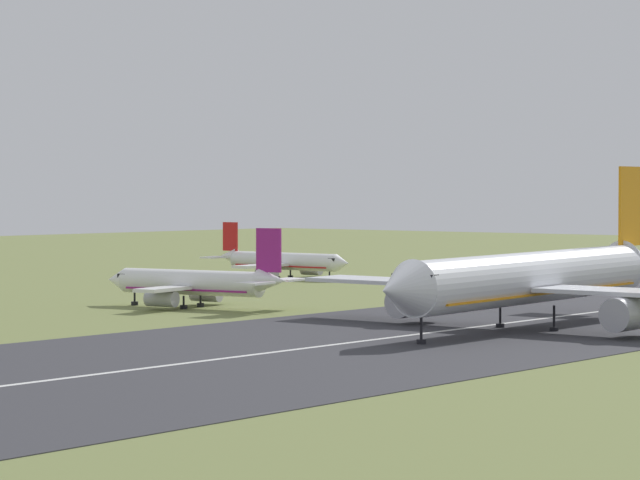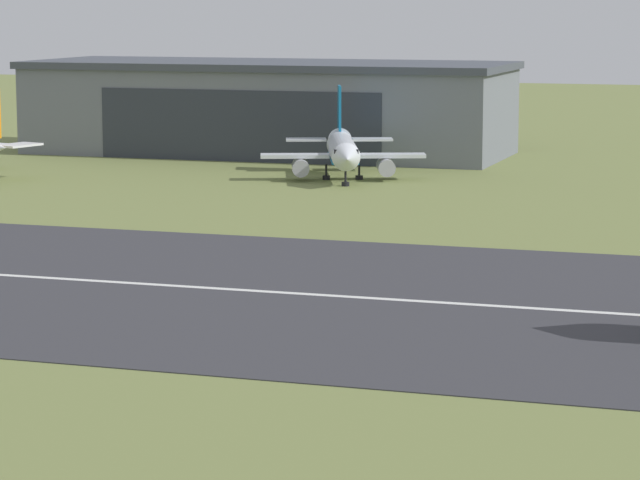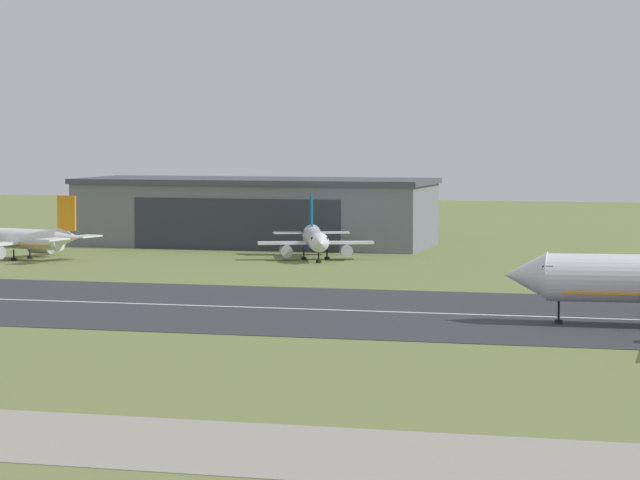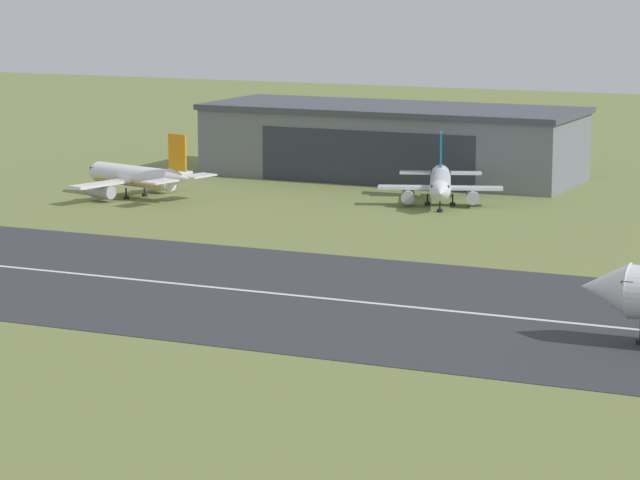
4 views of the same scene
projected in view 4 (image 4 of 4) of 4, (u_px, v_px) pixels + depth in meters
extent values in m
plane|color=olive|center=(121.00, 449.00, 108.88)|extent=(649.94, 649.94, 0.00)
cube|color=#333338|center=(393.00, 305.00, 155.05)|extent=(409.94, 45.38, 0.06)
cube|color=silver|center=(393.00, 305.00, 155.04)|extent=(368.95, 0.70, 0.01)
cube|color=slate|center=(392.00, 144.00, 249.50)|extent=(60.96, 22.14, 10.95)
cube|color=#424751|center=(393.00, 108.00, 248.45)|extent=(61.96, 23.14, 0.90)
cube|color=#2D333D|center=(366.00, 158.00, 239.77)|extent=(36.58, 0.12, 8.76)
cone|color=silver|center=(605.00, 288.00, 139.59)|extent=(4.64, 5.10, 5.06)
cube|color=black|center=(632.00, 279.00, 138.42)|extent=(1.18, 4.29, 0.45)
cylinder|color=black|center=(640.00, 342.00, 139.06)|extent=(0.84, 0.84, 0.44)
cylinder|color=silver|center=(440.00, 184.00, 219.76)|extent=(7.71, 14.28, 3.03)
cone|color=silver|center=(440.00, 192.00, 211.51)|extent=(3.79, 3.61, 3.03)
cone|color=silver|center=(441.00, 172.00, 228.36)|extent=(3.82, 4.36, 2.73)
cube|color=black|center=(440.00, 186.00, 212.88)|extent=(2.80, 1.92, 0.44)
cube|color=#146B9E|center=(440.00, 190.00, 219.91)|extent=(7.08, 12.90, 0.20)
cube|color=silver|center=(404.00, 187.00, 220.01)|extent=(7.92, 4.90, 0.40)
cylinder|color=#A8A8B2|center=(408.00, 196.00, 219.69)|extent=(3.12, 4.35, 1.88)
cube|color=silver|center=(477.00, 188.00, 219.15)|extent=(7.92, 4.90, 0.40)
cylinder|color=#A8A8B2|center=(473.00, 197.00, 218.93)|extent=(3.12, 4.35, 1.88)
cube|color=#146B9E|center=(441.00, 149.00, 227.20)|extent=(1.40, 3.19, 5.16)
cube|color=silver|center=(415.00, 172.00, 228.55)|extent=(5.35, 4.31, 0.24)
cube|color=silver|center=(466.00, 173.00, 227.92)|extent=(5.35, 4.31, 0.24)
cylinder|color=black|center=(440.00, 206.00, 214.45)|extent=(0.24, 0.24, 1.71)
cylinder|color=black|center=(440.00, 211.00, 214.56)|extent=(0.84, 0.84, 0.44)
cylinder|color=black|center=(428.00, 200.00, 220.55)|extent=(0.24, 0.24, 1.71)
cylinder|color=black|center=(428.00, 204.00, 220.66)|extent=(0.84, 0.84, 0.44)
cylinder|color=black|center=(453.00, 200.00, 220.25)|extent=(0.24, 0.24, 1.71)
cylinder|color=black|center=(453.00, 204.00, 220.36)|extent=(0.84, 0.84, 0.44)
cylinder|color=white|center=(134.00, 176.00, 227.61)|extent=(16.12, 7.05, 3.16)
cone|color=white|center=(92.00, 171.00, 233.46)|extent=(3.55, 3.78, 3.16)
cone|color=white|center=(181.00, 178.00, 221.36)|extent=(4.39, 3.71, 2.85)
cube|color=black|center=(99.00, 168.00, 232.37)|extent=(1.74, 2.88, 0.44)
cube|color=orange|center=(134.00, 182.00, 227.76)|extent=(14.55, 6.50, 0.20)
cube|color=white|center=(164.00, 175.00, 232.91)|extent=(5.13, 10.37, 0.40)
cylinder|color=#A8A8B2|center=(158.00, 183.00, 232.86)|extent=(4.47, 2.93, 1.96)
cube|color=white|center=(100.00, 184.00, 222.90)|extent=(5.13, 10.37, 0.40)
cylinder|color=#A8A8B2|center=(102.00, 192.00, 224.07)|extent=(4.47, 2.93, 1.96)
cube|color=orange|center=(177.00, 152.00, 221.07)|extent=(3.40, 1.14, 5.38)
cube|color=white|center=(199.00, 176.00, 224.53)|extent=(4.13, 5.44, 0.24)
cube|color=white|center=(160.00, 181.00, 218.45)|extent=(4.13, 5.44, 0.24)
cylinder|color=black|center=(104.00, 188.00, 232.25)|extent=(0.24, 0.24, 1.71)
cylinder|color=black|center=(104.00, 192.00, 232.36)|extent=(0.84, 0.84, 0.44)
cylinder|color=black|center=(144.00, 191.00, 229.37)|extent=(0.24, 0.24, 1.71)
cylinder|color=black|center=(144.00, 195.00, 229.48)|extent=(0.84, 0.84, 0.44)
cylinder|color=black|center=(126.00, 194.00, 226.48)|extent=(0.24, 0.24, 1.71)
cylinder|color=black|center=(126.00, 198.00, 226.60)|extent=(0.84, 0.84, 0.44)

